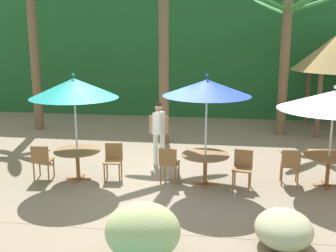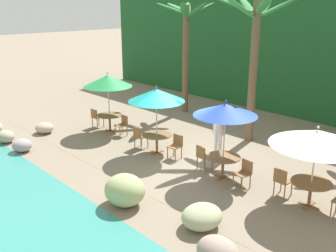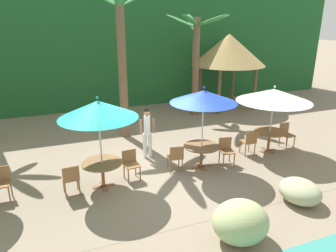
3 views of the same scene
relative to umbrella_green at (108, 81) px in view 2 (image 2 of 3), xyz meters
name	(u,v)px [view 2 (image 2 of 3)]	position (x,y,z in m)	size (l,w,h in m)	color
ground_plane	(186,162)	(4.72, -0.08, -2.24)	(120.00, 120.00, 0.00)	gray
terrace_deck	(186,162)	(4.72, -0.08, -2.23)	(18.00, 5.20, 0.01)	gray
foliage_backdrop	(317,54)	(4.72, 8.92, 0.76)	(28.00, 2.40, 6.00)	#1E5628
rock_seawall	(205,222)	(8.14, -2.97, -1.89)	(17.20, 3.22, 0.89)	tan
umbrella_green	(108,81)	(0.00, 0.00, 0.00)	(2.07, 2.07, 2.59)	silver
dining_table_green	(110,118)	(0.00, 0.00, -1.62)	(1.10, 1.10, 0.74)	brown
chair_green_seaward	(123,124)	(0.85, 0.06, -1.72)	(0.44, 0.44, 0.87)	olive
chair_green_inland	(96,116)	(-0.84, -0.14, -1.72)	(0.45, 0.45, 0.87)	olive
umbrella_teal	(156,95)	(3.36, -0.25, -0.01)	(2.06, 2.06, 2.57)	silver
dining_table_teal	(157,138)	(3.36, -0.25, -1.62)	(1.10, 1.10, 0.74)	brown
chair_teal_seaward	(176,145)	(4.20, -0.07, -1.72)	(0.47, 0.47, 0.87)	olive
chair_teal_inland	(139,136)	(2.52, -0.40, -1.72)	(0.45, 0.45, 0.87)	olive
umbrella_blue	(225,110)	(6.42, -0.17, 0.04)	(1.98, 1.98, 2.58)	silver
dining_table_blue	(223,160)	(6.42, -0.17, -1.62)	(1.10, 1.10, 0.74)	brown
chair_blue_seaward	(244,172)	(7.27, -0.20, -1.72)	(0.48, 0.48, 0.87)	olive
chair_blue_inland	(203,156)	(5.56, -0.16, -1.72)	(0.47, 0.47, 0.87)	olive
umbrella_white	(317,138)	(9.22, 0.15, -0.22)	(2.48, 2.48, 2.34)	silver
dining_table_white	(311,186)	(9.22, 0.15, -1.62)	(1.10, 1.10, 0.74)	brown
chair_white_inland	(282,180)	(8.37, 0.10, -1.72)	(0.44, 0.45, 0.87)	olive
palm_tree_nearest	(186,39)	(-0.01, 4.71, 1.42)	(2.92, 2.62, 5.44)	brown
palm_tree_second	(256,42)	(4.89, 3.45, 1.73)	(3.24, 3.32, 5.70)	brown
waiter_in_white	(219,130)	(5.10, 1.19, -1.25)	(0.52, 0.39, 1.70)	white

